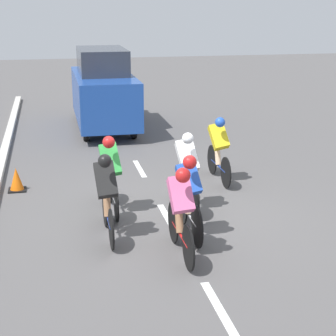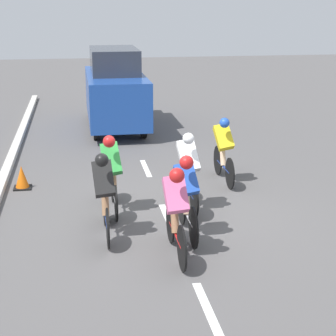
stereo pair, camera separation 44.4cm
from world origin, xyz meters
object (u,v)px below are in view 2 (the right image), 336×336
object	(u,v)px
cyclist_blue	(187,193)
cyclist_pink	(176,209)
cyclist_green	(112,171)
traffic_cone	(22,178)
cyclist_black	(104,192)
cyclist_white	(189,169)
cyclist_yellow	(224,148)
support_car	(115,90)

from	to	relation	value
cyclist_blue	cyclist_pink	size ratio (longest dim) A/B	1.00
cyclist_green	cyclist_blue	world-z (taller)	cyclist_green
traffic_cone	cyclist_blue	bearing A→B (deg)	133.84
cyclist_black	cyclist_white	distance (m)	1.93
cyclist_pink	cyclist_white	bearing A→B (deg)	-106.60
cyclist_blue	cyclist_yellow	size ratio (longest dim) A/B	1.01
cyclist_black	traffic_cone	world-z (taller)	cyclist_black
cyclist_green	cyclist_yellow	bearing A→B (deg)	-150.41
cyclist_blue	cyclist_white	world-z (taller)	cyclist_white
cyclist_white	cyclist_pink	distance (m)	2.08
cyclist_blue	cyclist_yellow	world-z (taller)	same
cyclist_pink	traffic_cone	distance (m)	4.63
cyclist_green	traffic_cone	bearing A→B (deg)	-43.26
cyclist_white	cyclist_pink	size ratio (longest dim) A/B	0.96
cyclist_yellow	cyclist_white	size ratio (longest dim) A/B	1.03
cyclist_blue	cyclist_yellow	distance (m)	3.08
cyclist_green	cyclist_yellow	xyz separation A→B (m)	(-2.48, -1.41, -0.03)
cyclist_green	support_car	bearing A→B (deg)	-94.68
cyclist_white	traffic_cone	xyz separation A→B (m)	(3.20, -1.79, -0.57)
cyclist_green	cyclist_white	xyz separation A→B (m)	(-1.41, 0.10, -0.01)
cyclist_black	cyclist_yellow	size ratio (longest dim) A/B	0.98
cyclist_black	cyclist_yellow	xyz separation A→B (m)	(-2.68, -2.56, -0.02)
traffic_cone	support_car	bearing A→B (deg)	-113.24
cyclist_green	cyclist_yellow	size ratio (longest dim) A/B	0.99
cyclist_blue	cyclist_white	size ratio (longest dim) A/B	1.05
cyclist_green	cyclist_black	xyz separation A→B (m)	(0.20, 1.15, -0.01)
cyclist_blue	support_car	world-z (taller)	support_car
cyclist_yellow	cyclist_pink	xyz separation A→B (m)	(1.66, 3.50, 0.02)
cyclist_black	cyclist_blue	world-z (taller)	cyclist_black
traffic_cone	cyclist_black	bearing A→B (deg)	119.21
cyclist_green	cyclist_pink	world-z (taller)	cyclist_green
cyclist_green	support_car	world-z (taller)	support_car
support_car	cyclist_blue	bearing A→B (deg)	93.56
cyclist_green	cyclist_white	bearing A→B (deg)	175.89
cyclist_blue	support_car	size ratio (longest dim) A/B	0.38
cyclist_blue	cyclist_pink	world-z (taller)	cyclist_pink
cyclist_white	support_car	world-z (taller)	support_car
cyclist_pink	support_car	world-z (taller)	support_car
cyclist_black	cyclist_pink	bearing A→B (deg)	137.37
cyclist_blue	cyclist_green	bearing A→B (deg)	-50.21
cyclist_white	traffic_cone	size ratio (longest dim) A/B	3.35
cyclist_white	support_car	bearing A→B (deg)	-83.66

